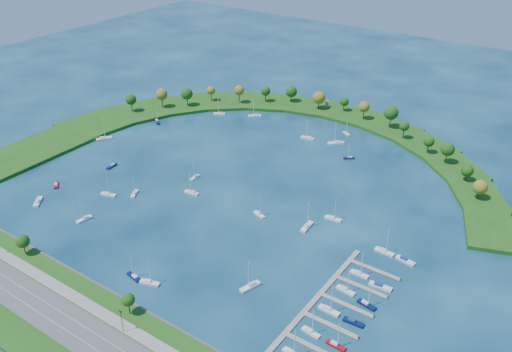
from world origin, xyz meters
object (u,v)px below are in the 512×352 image
Objects in this scene: moored_boat_6 at (195,177)px; moored_boat_20 at (220,113)px; moored_boat_2 at (308,137)px; docked_boat_6 at (346,290)px; moored_boat_10 at (192,192)px; moored_boat_21 at (134,276)px; docked_boat_4 at (329,310)px; moored_boat_7 at (259,214)px; docked_boat_3 at (336,345)px; docked_boat_9 at (380,286)px; dock_system at (329,310)px; moored_boat_8 at (108,194)px; moored_boat_9 at (336,143)px; moored_boat_18 at (255,115)px; moored_boat_14 at (250,286)px; moored_boat_15 at (134,193)px; harbor_tower at (327,104)px; moored_boat_1 at (104,138)px; moored_boat_3 at (38,201)px; moored_boat_11 at (112,166)px; moored_boat_12 at (347,133)px; moored_boat_17 at (333,218)px; docked_boat_10 at (384,251)px; moored_boat_19 at (56,184)px; moored_boat_16 at (307,226)px; moored_boat_13 at (157,121)px; docked_boat_5 at (353,322)px; docked_boat_2 at (311,332)px; moored_boat_0 at (349,157)px; moored_boat_5 at (84,218)px; docked_boat_8 at (359,273)px; docked_boat_11 at (405,260)px.

moored_boat_20 reaches higher than moored_boat_6.
docked_boat_6 is at bearing 117.11° from moored_boat_2.
moored_boat_21 is at bearing 105.27° from moored_boat_10.
moored_boat_10 is at bearing 162.01° from docked_boat_4.
moored_boat_7 is 0.99× the size of docked_boat_3.
docked_boat_4 is 1.34× the size of docked_boat_9.
moored_boat_8 is at bearing 175.59° from dock_system.
docked_boat_6 is at bearing 74.81° from moored_boat_9.
moored_boat_18 reaches higher than dock_system.
moored_boat_6 is 96.88m from moored_boat_14.
moored_boat_8 reaches higher than moored_boat_15.
docked_boat_6 is (99.15, -166.78, -3.45)m from harbor_tower.
moored_boat_1 is 1.30× the size of moored_boat_15.
moored_boat_8 is (-36.80, -170.21, -3.45)m from harbor_tower.
moored_boat_3 reaches higher than moored_boat_6.
moored_boat_9 is 135.93m from moored_boat_11.
moored_boat_12 is 0.79× the size of moored_boat_17.
moored_boat_8 is 143.04m from docked_boat_10.
moored_boat_19 is 175.33m from docked_boat_10.
moored_boat_16 reaches higher than moored_boat_19.
docked_boat_6 reaches higher than moored_boat_20.
moored_boat_13 is at bearing 102.41° from moored_boat_8.
docked_boat_5 is at bearing 0.74° from docked_boat_4.
docked_boat_5 is (39.31, -57.98, -0.31)m from moored_boat_17.
moored_boat_14 is (68.69, -43.20, 0.05)m from moored_boat_10.
moored_boat_13 is 0.92× the size of docked_boat_4.
moored_boat_8 is 148.58m from docked_boat_3.
moored_boat_16 is 1.23× the size of docked_boat_2.
moored_boat_9 is at bearing -81.63° from moored_boat_0.
moored_boat_5 is 133.50m from docked_boat_8.
moored_boat_17 is at bearing -31.22° from moored_boat_16.
moored_boat_6 is 0.87× the size of docked_boat_3.
moored_boat_20 is (-57.08, -50.73, -3.46)m from harbor_tower.
moored_boat_0 is at bearing 44.07° from moored_boat_13.
moored_boat_15 reaches higher than docked_boat_2.
moored_boat_5 is at bearing -162.24° from moored_boat_19.
moored_boat_1 is at bearing 179.95° from docked_boat_10.
docked_boat_5 is (96.08, -131.08, -0.33)m from moored_boat_2.
moored_boat_21 is 101.58m from docked_boat_9.
docked_boat_10 is (162.21, 62.05, -0.02)m from moored_boat_3.
moored_boat_11 is (-106.93, -87.27, 0.02)m from moored_boat_0.
moored_boat_21 is at bearing -49.71° from moored_boat_8.
moored_boat_18 reaches higher than harbor_tower.
moored_boat_13 is at bearing 163.42° from docked_boat_6.
moored_boat_3 is 48.58m from moored_boat_11.
docked_boat_6 is 33.04m from docked_boat_10.
moored_boat_1 is 1.60× the size of docked_boat_11.
moored_boat_13 is (8.47, 39.13, -0.09)m from moored_boat_1.
docked_boat_10 is (130.18, 58.96, 0.04)m from moored_boat_5.
moored_boat_8 is 1.35× the size of docked_boat_11.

